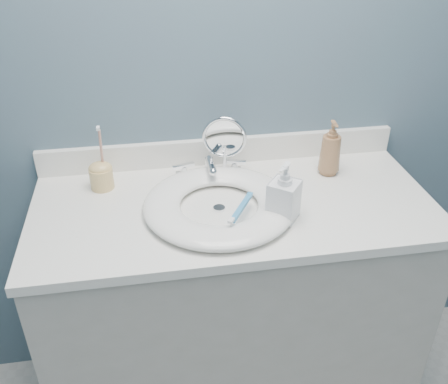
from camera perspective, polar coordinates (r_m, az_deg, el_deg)
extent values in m
cube|color=slate|center=(1.62, -0.54, 13.61)|extent=(2.20, 0.02, 2.40)
cube|color=#B9B2A9|center=(1.80, 0.98, -13.45)|extent=(1.20, 0.55, 0.85)
cube|color=white|center=(1.52, 1.13, -1.70)|extent=(1.22, 0.57, 0.03)
cube|color=white|center=(1.72, -0.44, 4.74)|extent=(1.22, 0.02, 0.09)
cylinder|color=silver|center=(1.48, -0.56, -1.89)|extent=(0.04, 0.04, 0.01)
cube|color=silver|center=(1.66, -1.69, 2.12)|extent=(0.22, 0.05, 0.01)
cylinder|color=silver|center=(1.64, -1.70, 3.00)|extent=(0.03, 0.03, 0.06)
cylinder|color=silver|center=(1.59, -1.49, 3.09)|extent=(0.02, 0.09, 0.02)
sphere|color=silver|center=(1.55, -1.26, 2.31)|extent=(0.03, 0.03, 0.03)
cylinder|color=silver|center=(1.64, -4.63, 2.36)|extent=(0.02, 0.02, 0.03)
cube|color=silver|center=(1.63, -4.67, 3.01)|extent=(0.08, 0.03, 0.01)
cylinder|color=silver|center=(1.66, 1.21, 2.84)|extent=(0.02, 0.02, 0.03)
cube|color=silver|center=(1.65, 1.22, 3.48)|extent=(0.08, 0.03, 0.01)
cylinder|color=silver|center=(1.66, 0.05, 2.05)|extent=(0.08, 0.08, 0.01)
cylinder|color=silver|center=(1.63, 0.05, 3.67)|extent=(0.01, 0.01, 0.11)
torus|color=silver|center=(1.59, 0.05, 6.27)|extent=(0.14, 0.05, 0.14)
cylinder|color=white|center=(1.59, 0.05, 6.27)|extent=(0.12, 0.04, 0.12)
imported|color=#926642|center=(1.67, 12.11, 4.94)|extent=(0.07, 0.08, 0.19)
imported|color=white|center=(1.41, 6.90, 0.04)|extent=(0.11, 0.11, 0.18)
cylinder|color=#DFB96F|center=(1.62, -13.80, 1.54)|extent=(0.07, 0.07, 0.07)
ellipsoid|color=#DFB96F|center=(1.60, -13.96, 2.61)|extent=(0.07, 0.06, 0.04)
cylinder|color=tan|center=(1.57, -13.86, 4.71)|extent=(0.02, 0.02, 0.14)
cube|color=white|center=(1.54, -14.21, 7.07)|extent=(0.01, 0.02, 0.01)
cube|color=#3585BD|center=(1.42, 2.05, -1.74)|extent=(0.09, 0.14, 0.01)
cube|color=white|center=(1.35, 0.82, -3.29)|extent=(0.02, 0.03, 0.01)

